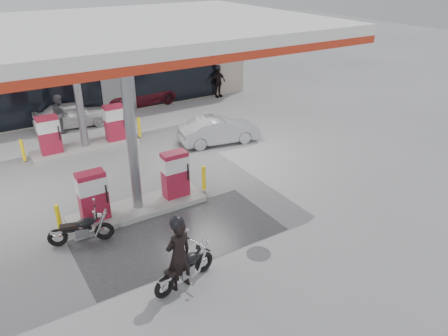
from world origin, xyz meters
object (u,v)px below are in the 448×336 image
at_px(biker_main, 179,255).
at_px(sedan_white, 72,115).
at_px(pump_island_far, 84,134).
at_px(biker_walking, 218,82).
at_px(main_motorcycle, 185,269).
at_px(hatchback_silver, 219,130).
at_px(pump_island_near, 137,192).
at_px(attendant, 60,113).
at_px(parked_car_right, 139,93).
at_px(parked_motorcycle, 82,230).

xyz_separation_m(biker_main, sedan_white, (0.78, 13.24, -0.37)).
xyz_separation_m(pump_island_far, biker_walking, (9.00, 3.73, 0.20)).
relative_size(pump_island_far, main_motorcycle, 2.68).
bearing_deg(hatchback_silver, pump_island_near, 134.10).
bearing_deg(attendant, parked_car_right, -80.56).
distance_m(pump_island_far, parked_motorcycle, 7.12).
distance_m(parked_motorcycle, hatchback_silver, 8.60).
height_order(attendant, biker_walking, same).
xyz_separation_m(pump_island_near, biker_main, (-0.49, -4.04, 0.28)).
xyz_separation_m(sedan_white, hatchback_silver, (5.04, -5.60, -0.02)).
bearing_deg(sedan_white, pump_island_far, -179.16).
bearing_deg(parked_car_right, sedan_white, 110.72).
bearing_deg(pump_island_near, parked_car_right, 67.51).
bearing_deg(parked_motorcycle, biker_walking, 60.49).
bearing_deg(parked_car_right, biker_main, 160.56).
relative_size(hatchback_silver, biker_walking, 1.99).
bearing_deg(biker_walking, main_motorcycle, -130.78).
xyz_separation_m(pump_island_far, sedan_white, (0.29, 3.20, -0.09)).
bearing_deg(attendant, pump_island_near, 168.26).
distance_m(pump_island_far, biker_main, 10.05).
relative_size(pump_island_far, biker_main, 2.60).
relative_size(pump_island_near, sedan_white, 1.42).
height_order(pump_island_near, parked_car_right, pump_island_near).
xyz_separation_m(biker_main, attendant, (0.17, 12.84, -0.08)).
xyz_separation_m(parked_car_right, biker_walking, (4.50, -1.14, 0.27)).
height_order(sedan_white, parked_car_right, parked_car_right).
relative_size(parked_motorcycle, biker_walking, 1.02).
xyz_separation_m(main_motorcycle, biker_walking, (9.31, 13.71, 0.46)).
height_order(biker_main, attendant, biker_main).
distance_m(pump_island_near, pump_island_far, 6.00).
bearing_deg(sedan_white, parked_motorcycle, 172.87).
height_order(main_motorcycle, hatchback_silver, hatchback_silver).
height_order(pump_island_far, biker_main, biker_main).
bearing_deg(parked_motorcycle, biker_main, -47.39).
bearing_deg(attendant, sedan_white, -70.54).
bearing_deg(pump_island_far, biker_walking, 22.49).
xyz_separation_m(pump_island_near, parked_car_right, (4.50, 10.87, -0.08)).
bearing_deg(biker_main, parked_car_right, -117.45).
xyz_separation_m(main_motorcycle, parked_motorcycle, (-1.74, 3.18, -0.01)).
relative_size(sedan_white, biker_walking, 2.00).
bearing_deg(hatchback_silver, parked_motorcycle, 130.92).
distance_m(biker_main, hatchback_silver, 9.61).
xyz_separation_m(parked_motorcycle, parked_car_right, (6.55, 11.68, 0.20)).
xyz_separation_m(pump_island_far, hatchback_silver, (5.33, -2.40, -0.12)).
bearing_deg(sedan_white, biker_main, -177.36).
distance_m(main_motorcycle, parked_car_right, 15.62).
distance_m(parked_motorcycle, attendant, 9.77).
relative_size(pump_island_far, parked_car_right, 1.13).
distance_m(main_motorcycle, biker_main, 0.58).
bearing_deg(parked_car_right, attendant, 112.33).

